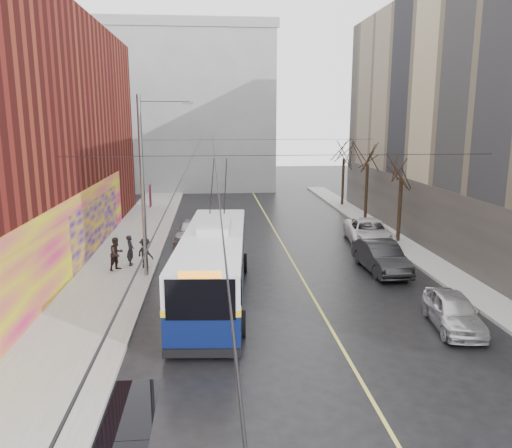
{
  "coord_description": "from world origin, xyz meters",
  "views": [
    {
      "loc": [
        -2.95,
        -14.44,
        7.86
      ],
      "look_at": [
        -0.75,
        10.15,
        2.65
      ],
      "focal_mm": 35.0,
      "sensor_mm": 36.0,
      "label": 1
    }
  ],
  "objects_px": {
    "parked_car_c": "(369,232)",
    "streetlight_pole": "(146,182)",
    "tree_mid": "(368,154)",
    "tree_far": "(344,150)",
    "parked_car_a": "(453,311)",
    "pedestrian_c": "(145,253)",
    "pedestrian_a": "(130,250)",
    "tree_near": "(402,166)",
    "following_car": "(191,231)",
    "pedestrian_b": "(117,254)",
    "parked_car_b": "(381,257)",
    "trolleybus": "(214,264)"
  },
  "relations": [
    {
      "from": "parked_car_c",
      "to": "streetlight_pole",
      "type": "bearing_deg",
      "value": -149.12
    },
    {
      "from": "tree_mid",
      "to": "tree_far",
      "type": "xyz_separation_m",
      "value": [
        0.0,
        7.0,
        -0.11
      ]
    },
    {
      "from": "parked_car_a",
      "to": "streetlight_pole",
      "type": "bearing_deg",
      "value": 157.61
    },
    {
      "from": "streetlight_pole",
      "to": "pedestrian_c",
      "type": "bearing_deg",
      "value": 105.26
    },
    {
      "from": "tree_far",
      "to": "parked_car_c",
      "type": "xyz_separation_m",
      "value": [
        -2.0,
        -14.2,
        -4.35
      ]
    },
    {
      "from": "parked_car_a",
      "to": "pedestrian_a",
      "type": "height_order",
      "value": "pedestrian_a"
    },
    {
      "from": "tree_mid",
      "to": "tree_far",
      "type": "distance_m",
      "value": 7.0
    },
    {
      "from": "tree_mid",
      "to": "pedestrian_c",
      "type": "height_order",
      "value": "tree_mid"
    },
    {
      "from": "parked_car_c",
      "to": "pedestrian_c",
      "type": "relative_size",
      "value": 3.54
    },
    {
      "from": "parked_car_a",
      "to": "parked_car_c",
      "type": "height_order",
      "value": "parked_car_c"
    },
    {
      "from": "pedestrian_c",
      "to": "tree_near",
      "type": "bearing_deg",
      "value": -125.33
    },
    {
      "from": "following_car",
      "to": "pedestrian_a",
      "type": "relative_size",
      "value": 2.56
    },
    {
      "from": "pedestrian_b",
      "to": "pedestrian_c",
      "type": "xyz_separation_m",
      "value": [
        1.43,
        0.27,
        -0.07
      ]
    },
    {
      "from": "tree_mid",
      "to": "following_car",
      "type": "distance_m",
      "value": 15.12
    },
    {
      "from": "tree_mid",
      "to": "parked_car_b",
      "type": "distance_m",
      "value": 14.05
    },
    {
      "from": "parked_car_b",
      "to": "pedestrian_c",
      "type": "height_order",
      "value": "pedestrian_c"
    },
    {
      "from": "parked_car_c",
      "to": "following_car",
      "type": "distance_m",
      "value": 11.46
    },
    {
      "from": "streetlight_pole",
      "to": "parked_car_b",
      "type": "bearing_deg",
      "value": 0.28
    },
    {
      "from": "streetlight_pole",
      "to": "tree_far",
      "type": "height_order",
      "value": "streetlight_pole"
    },
    {
      "from": "tree_mid",
      "to": "following_car",
      "type": "height_order",
      "value": "tree_mid"
    },
    {
      "from": "streetlight_pole",
      "to": "parked_car_c",
      "type": "bearing_deg",
      "value": 23.8
    },
    {
      "from": "trolleybus",
      "to": "pedestrian_b",
      "type": "height_order",
      "value": "trolleybus"
    },
    {
      "from": "parked_car_a",
      "to": "following_car",
      "type": "xyz_separation_m",
      "value": [
        -10.5,
        14.72,
        0.05
      ]
    },
    {
      "from": "parked_car_c",
      "to": "pedestrian_b",
      "type": "distance_m",
      "value": 15.67
    },
    {
      "from": "trolleybus",
      "to": "pedestrian_b",
      "type": "distance_m",
      "value": 6.64
    },
    {
      "from": "tree_near",
      "to": "trolleybus",
      "type": "height_order",
      "value": "tree_near"
    },
    {
      "from": "pedestrian_b",
      "to": "tree_mid",
      "type": "bearing_deg",
      "value": -16.61
    },
    {
      "from": "tree_mid",
      "to": "parked_car_c",
      "type": "xyz_separation_m",
      "value": [
        -2.0,
        -7.2,
        -4.47
      ]
    },
    {
      "from": "tree_near",
      "to": "parked_car_a",
      "type": "distance_m",
      "value": 14.2
    },
    {
      "from": "tree_near",
      "to": "tree_mid",
      "type": "relative_size",
      "value": 0.96
    },
    {
      "from": "trolleybus",
      "to": "pedestrian_b",
      "type": "relative_size",
      "value": 7.08
    },
    {
      "from": "trolleybus",
      "to": "pedestrian_a",
      "type": "xyz_separation_m",
      "value": [
        -4.42,
        5.1,
        -0.63
      ]
    },
    {
      "from": "parked_car_c",
      "to": "following_car",
      "type": "relative_size",
      "value": 1.34
    },
    {
      "from": "tree_near",
      "to": "trolleybus",
      "type": "xyz_separation_m",
      "value": [
        -11.93,
        -9.26,
        -3.37
      ]
    },
    {
      "from": "following_car",
      "to": "pedestrian_a",
      "type": "bearing_deg",
      "value": -108.36
    },
    {
      "from": "parked_car_c",
      "to": "parked_car_b",
      "type": "bearing_deg",
      "value": -94.48
    },
    {
      "from": "following_car",
      "to": "pedestrian_c",
      "type": "xyz_separation_m",
      "value": [
        -2.17,
        -6.15,
        0.23
      ]
    },
    {
      "from": "parked_car_a",
      "to": "pedestrian_a",
      "type": "bearing_deg",
      "value": 154.19
    },
    {
      "from": "tree_mid",
      "to": "parked_car_a",
      "type": "relative_size",
      "value": 1.68
    },
    {
      "from": "pedestrian_a",
      "to": "pedestrian_b",
      "type": "height_order",
      "value": "pedestrian_b"
    },
    {
      "from": "pedestrian_a",
      "to": "pedestrian_c",
      "type": "xyz_separation_m",
      "value": [
        0.85,
        -0.51,
        -0.03
      ]
    },
    {
      "from": "parked_car_b",
      "to": "following_car",
      "type": "xyz_separation_m",
      "value": [
        -10.16,
        7.43,
        -0.07
      ]
    },
    {
      "from": "pedestrian_b",
      "to": "pedestrian_c",
      "type": "distance_m",
      "value": 1.46
    },
    {
      "from": "pedestrian_a",
      "to": "tree_far",
      "type": "bearing_deg",
      "value": -45.1
    },
    {
      "from": "parked_car_b",
      "to": "following_car",
      "type": "distance_m",
      "value": 12.59
    },
    {
      "from": "parked_car_a",
      "to": "pedestrian_c",
      "type": "bearing_deg",
      "value": 153.99
    },
    {
      "from": "parked_car_c",
      "to": "trolleybus",
      "type": "bearing_deg",
      "value": -130.55
    },
    {
      "from": "tree_near",
      "to": "pedestrian_a",
      "type": "height_order",
      "value": "tree_near"
    },
    {
      "from": "pedestrian_c",
      "to": "parked_car_a",
      "type": "bearing_deg",
      "value": -176.16
    },
    {
      "from": "tree_mid",
      "to": "trolleybus",
      "type": "relative_size",
      "value": 0.54
    }
  ]
}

